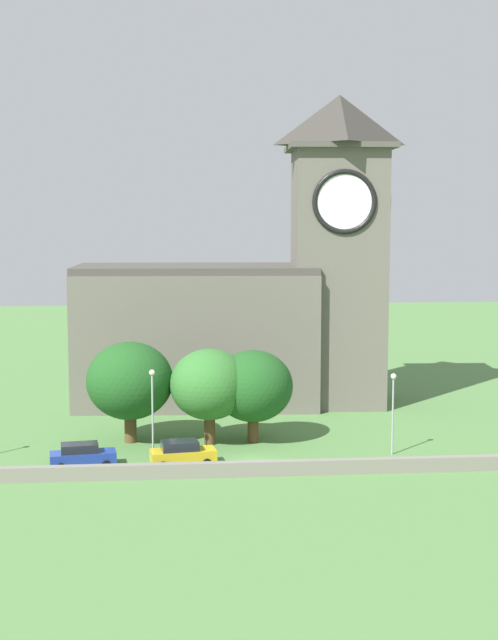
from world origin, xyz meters
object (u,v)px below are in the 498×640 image
object	(u,v)px
tree_riverside_west	(209,385)
tree_riverside_east	(253,386)
car_blue	(82,455)
streetlamp_central	(393,400)
tree_churchyard	(130,381)
car_yellow	(182,453)
church	(254,300)
streetlamp_west_mid	(152,400)

from	to	relation	value
tree_riverside_west	tree_riverside_east	distance (m)	3.58
car_blue	streetlamp_central	distance (m)	23.84
tree_churchyard	tree_riverside_west	world-z (taller)	tree_churchyard
tree_riverside_west	tree_riverside_east	size ratio (longest dim) A/B	1.03
car_yellow	tree_churchyard	distance (m)	9.24
car_blue	car_yellow	xyz separation A→B (m)	(7.34, -0.28, 0.05)
tree_riverside_east	church	bearing A→B (deg)	84.22
streetlamp_west_mid	tree_churchyard	bearing A→B (deg)	108.83
car_blue	tree_churchyard	distance (m)	8.70
church	tree_churchyard	size ratio (longest dim) A/B	3.72
car_blue	tree_riverside_west	distance (m)	11.89
streetlamp_central	tree_riverside_east	bearing A→B (deg)	155.68
church	streetlamp_central	world-z (taller)	church
church	streetlamp_central	bearing A→B (deg)	-65.73
car_blue	car_yellow	bearing A→B (deg)	-2.19
car_blue	car_yellow	distance (m)	7.34
car_blue	car_yellow	size ratio (longest dim) A/B	1.00
tree_riverside_east	streetlamp_west_mid	bearing A→B (deg)	-149.50
car_yellow	tree_riverside_west	size ratio (longest dim) A/B	0.64
car_blue	streetlamp_west_mid	size ratio (longest dim) A/B	0.72
church	tree_riverside_east	bearing A→B (deg)	-95.78
car_blue	tree_riverside_east	bearing A→B (deg)	24.70
streetlamp_west_mid	tree_churchyard	xyz separation A→B (m)	(-1.90, 5.58, 0.41)
tree_churchyard	streetlamp_west_mid	bearing A→B (deg)	-71.17
church	tree_riverside_east	xyz separation A→B (m)	(-1.51, -14.95, -5.53)
streetlamp_central	tree_riverside_east	distance (m)	11.38
tree_riverside_west	streetlamp_central	bearing A→B (deg)	-17.23
car_yellow	tree_churchyard	xyz separation A→B (m)	(-4.08, 7.20, 4.11)
church	tree_riverside_west	size ratio (longest dim) A/B	3.94
tree_riverside_east	car_yellow	bearing A→B (deg)	-132.67
tree_riverside_west	streetlamp_west_mid	bearing A→B (deg)	-135.76
car_yellow	streetlamp_west_mid	distance (m)	4.59
tree_churchyard	car_yellow	bearing A→B (deg)	-60.48
car_blue	streetlamp_central	world-z (taller)	streetlamp_central
church	tree_churchyard	bearing A→B (deg)	-129.07
car_yellow	tree_riverside_east	xyz separation A→B (m)	(5.85, 6.35, 3.67)
car_yellow	tree_riverside_west	distance (m)	7.52
car_blue	streetlamp_central	xyz separation A→B (m)	(23.56, 1.38, 3.40)
car_blue	tree_riverside_east	xyz separation A→B (m)	(13.19, 6.07, 3.71)
church	tree_churchyard	distance (m)	18.86
car_yellow	streetlamp_central	bearing A→B (deg)	5.86
tree_churchyard	church	bearing A→B (deg)	50.93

